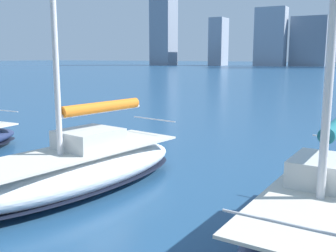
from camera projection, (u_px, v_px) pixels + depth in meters
name	position (u px, v px, depth m)	size (l,w,h in m)	color
sailboat_teal	(324.00, 214.00, 7.99)	(2.98, 7.07, 10.90)	navy
sailboat_orange	(78.00, 167.00, 11.49)	(3.81, 8.01, 9.88)	silver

